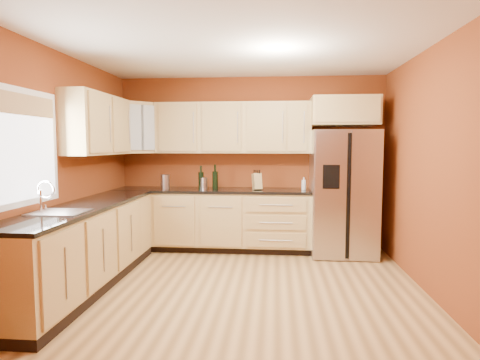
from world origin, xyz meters
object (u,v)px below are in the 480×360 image
Objects in this scene: refrigerator at (343,193)px; knife_block at (257,182)px; canister_left at (165,182)px; wine_bottle_a at (215,177)px; soap_dispenser at (304,184)px.

refrigerator is 7.52× the size of knife_block.
refrigerator is at bearing -24.62° from knife_block.
canister_left is 0.91× the size of knife_block.
wine_bottle_a reaches higher than knife_block.
canister_left is at bearing -176.39° from wine_bottle_a.
wine_bottle_a is (-1.85, 0.05, 0.21)m from refrigerator.
wine_bottle_a is 2.01× the size of soap_dispenser.
wine_bottle_a is 1.30m from soap_dispenser.
wine_bottle_a is at bearing 3.61° from canister_left.
refrigerator is 2.59m from canister_left.
soap_dispenser is (0.68, 0.04, -0.03)m from knife_block.
refrigerator reaches higher than knife_block.
refrigerator is at bearing -8.67° from soap_dispenser.
wine_bottle_a is 1.54× the size of knife_block.
canister_left is (-2.59, 0.00, 0.14)m from refrigerator.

